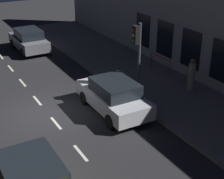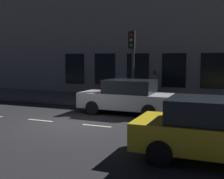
{
  "view_description": "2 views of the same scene",
  "coord_description": "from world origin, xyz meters",
  "px_view_note": "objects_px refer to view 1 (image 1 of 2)",
  "views": [
    {
      "loc": [
        -4.3,
        -13.61,
        7.63
      ],
      "look_at": [
        2.68,
        -1.32,
        1.17
      ],
      "focal_mm": 54.53,
      "sensor_mm": 36.0,
      "label": 1
    },
    {
      "loc": [
        -10.04,
        -5.72,
        2.59
      ],
      "look_at": [
        1.5,
        -1.02,
        1.25
      ],
      "focal_mm": 47.33,
      "sensor_mm": 36.0,
      "label": 2
    }
  ],
  "objects_px": {
    "parked_car_0": "(29,40)",
    "pedestrian_1": "(191,75)",
    "parked_car_1": "(114,96)",
    "traffic_light": "(137,49)"
  },
  "relations": [
    {
      "from": "parked_car_1",
      "to": "pedestrian_1",
      "type": "height_order",
      "value": "pedestrian_1"
    },
    {
      "from": "traffic_light",
      "to": "pedestrian_1",
      "type": "height_order",
      "value": "traffic_light"
    },
    {
      "from": "parked_car_0",
      "to": "pedestrian_1",
      "type": "height_order",
      "value": "pedestrian_1"
    },
    {
      "from": "traffic_light",
      "to": "parked_car_1",
      "type": "distance_m",
      "value": 2.46
    },
    {
      "from": "parked_car_0",
      "to": "parked_car_1",
      "type": "xyz_separation_m",
      "value": [
        0.67,
        -10.97,
        0.0
      ]
    },
    {
      "from": "parked_car_0",
      "to": "pedestrian_1",
      "type": "bearing_deg",
      "value": -65.44
    },
    {
      "from": "parked_car_0",
      "to": "parked_car_1",
      "type": "bearing_deg",
      "value": -87.28
    },
    {
      "from": "parked_car_1",
      "to": "pedestrian_1",
      "type": "xyz_separation_m",
      "value": [
        4.59,
        -0.14,
        0.16
      ]
    },
    {
      "from": "parked_car_1",
      "to": "pedestrian_1",
      "type": "bearing_deg",
      "value": -1.42
    },
    {
      "from": "parked_car_0",
      "to": "traffic_light",
      "type": "bearing_deg",
      "value": -79.9
    }
  ]
}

